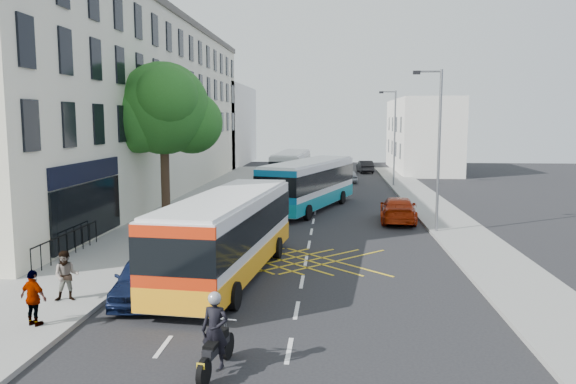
% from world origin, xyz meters
% --- Properties ---
extents(ground, '(120.00, 120.00, 0.00)m').
position_xyz_m(ground, '(0.00, 0.00, 0.00)').
color(ground, black).
rests_on(ground, ground).
extents(pavement_left, '(5.00, 70.00, 0.15)m').
position_xyz_m(pavement_left, '(-8.50, 15.00, 0.07)').
color(pavement_left, gray).
rests_on(pavement_left, ground).
extents(pavement_right, '(3.00, 70.00, 0.15)m').
position_xyz_m(pavement_right, '(7.50, 15.00, 0.07)').
color(pavement_right, gray).
rests_on(pavement_right, ground).
extents(terrace_main, '(8.30, 45.00, 13.50)m').
position_xyz_m(terrace_main, '(-14.00, 24.49, 6.76)').
color(terrace_main, '#ECE7C5').
rests_on(terrace_main, ground).
extents(terrace_far, '(8.00, 20.00, 10.00)m').
position_xyz_m(terrace_far, '(-14.00, 55.00, 5.00)').
color(terrace_far, silver).
rests_on(terrace_far, ground).
extents(building_right, '(6.00, 18.00, 8.00)m').
position_xyz_m(building_right, '(11.00, 48.00, 4.00)').
color(building_right, silver).
rests_on(building_right, ground).
extents(street_tree, '(6.30, 5.70, 8.80)m').
position_xyz_m(street_tree, '(-8.51, 14.97, 6.29)').
color(street_tree, '#382619').
rests_on(street_tree, pavement_left).
extents(lamp_near, '(1.45, 0.15, 8.00)m').
position_xyz_m(lamp_near, '(6.20, 12.00, 4.62)').
color(lamp_near, slate).
rests_on(lamp_near, pavement_right).
extents(lamp_far, '(1.45, 0.15, 8.00)m').
position_xyz_m(lamp_far, '(6.20, 32.00, 4.62)').
color(lamp_far, slate).
rests_on(lamp_far, pavement_right).
extents(railings, '(0.08, 5.60, 1.14)m').
position_xyz_m(railings, '(-9.70, 5.30, 0.72)').
color(railings, black).
rests_on(railings, pavement_left).
extents(bus_near, '(3.61, 10.96, 3.02)m').
position_xyz_m(bus_near, '(-2.72, 3.56, 1.59)').
color(bus_near, silver).
rests_on(bus_near, ground).
extents(bus_mid, '(5.85, 11.38, 3.13)m').
position_xyz_m(bus_mid, '(-0.41, 19.20, 1.65)').
color(bus_mid, silver).
rests_on(bus_mid, ground).
extents(bus_far, '(2.95, 10.47, 2.91)m').
position_xyz_m(bus_far, '(-2.53, 32.68, 1.53)').
color(bus_far, silver).
rests_on(bus_far, ground).
extents(motorbike, '(0.74, 2.14, 1.91)m').
position_xyz_m(motorbike, '(-1.56, -4.34, 0.90)').
color(motorbike, black).
rests_on(motorbike, ground).
extents(parked_car_blue, '(2.14, 4.32, 1.42)m').
position_xyz_m(parked_car_blue, '(-4.90, 0.70, 0.71)').
color(parked_car_blue, '#0D1736').
rests_on(parked_car_blue, ground).
extents(parked_car_silver, '(2.08, 4.71, 1.50)m').
position_xyz_m(parked_car_silver, '(-4.90, 6.10, 0.75)').
color(parked_car_silver, '#9FA2A6').
rests_on(parked_car_silver, ground).
extents(red_hatchback, '(2.36, 5.00, 1.41)m').
position_xyz_m(red_hatchback, '(4.76, 15.22, 0.71)').
color(red_hatchback, '#A22406').
rests_on(red_hatchback, ground).
extents(distant_car_grey, '(2.93, 5.50, 1.47)m').
position_xyz_m(distant_car_grey, '(0.20, 40.72, 0.74)').
color(distant_car_grey, '#3B3D42').
rests_on(distant_car_grey, ground).
extents(distant_car_silver, '(1.85, 3.74, 1.23)m').
position_xyz_m(distant_car_silver, '(2.50, 35.27, 0.61)').
color(distant_car_silver, '#B0B4B8').
rests_on(distant_car_silver, ground).
extents(distant_car_dark, '(1.81, 4.12, 1.32)m').
position_xyz_m(distant_car_dark, '(4.61, 45.02, 0.66)').
color(distant_car_dark, black).
rests_on(distant_car_dark, ground).
extents(pedestrian_near, '(0.89, 0.78, 1.57)m').
position_xyz_m(pedestrian_near, '(-7.11, -0.09, 0.94)').
color(pedestrian_near, gray).
rests_on(pedestrian_near, pavement_left).
extents(pedestrian_far, '(0.98, 0.66, 1.54)m').
position_xyz_m(pedestrian_far, '(-7.00, -2.21, 0.92)').
color(pedestrian_far, gray).
rests_on(pedestrian_far, pavement_left).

